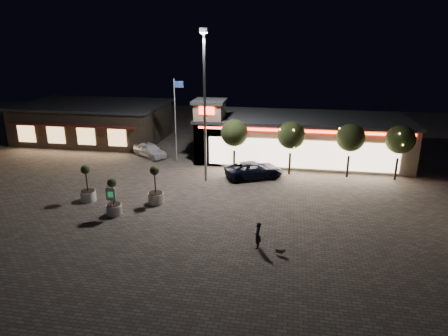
% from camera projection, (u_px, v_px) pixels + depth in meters
% --- Properties ---
extents(ground, '(90.00, 90.00, 0.00)m').
position_uv_depth(ground, '(152.00, 219.00, 26.95)').
color(ground, '#685E54').
rests_on(ground, ground).
extents(retail_building, '(20.40, 8.40, 6.10)m').
position_uv_depth(retail_building, '(296.00, 137.00, 39.53)').
color(retail_building, tan).
rests_on(retail_building, ground).
extents(restaurant_building, '(16.40, 11.00, 4.30)m').
position_uv_depth(restaurant_building, '(95.00, 121.00, 47.17)').
color(restaurant_building, '#382D23').
rests_on(restaurant_building, ground).
extents(floodlight_pole, '(0.60, 0.40, 12.38)m').
position_uv_depth(floodlight_pole, '(205.00, 98.00, 31.90)').
color(floodlight_pole, gray).
rests_on(floodlight_pole, ground).
extents(flagpole, '(0.95, 0.10, 8.00)m').
position_uv_depth(flagpole, '(176.00, 114.00, 37.91)').
color(flagpole, white).
rests_on(flagpole, ground).
extents(string_tree_a, '(2.42, 2.42, 4.79)m').
position_uv_depth(string_tree_a, '(234.00, 133.00, 35.48)').
color(string_tree_a, '#332319').
rests_on(string_tree_a, ground).
extents(string_tree_b, '(2.42, 2.42, 4.79)m').
position_uv_depth(string_tree_b, '(291.00, 135.00, 34.68)').
color(string_tree_b, '#332319').
rests_on(string_tree_b, ground).
extents(string_tree_c, '(2.42, 2.42, 4.79)m').
position_uv_depth(string_tree_c, '(351.00, 138.00, 33.89)').
color(string_tree_c, '#332319').
rests_on(string_tree_c, ground).
extents(string_tree_d, '(2.42, 2.42, 4.79)m').
position_uv_depth(string_tree_d, '(400.00, 140.00, 33.25)').
color(string_tree_d, '#332319').
rests_on(string_tree_d, ground).
extents(pickup_truck, '(5.59, 4.16, 1.41)m').
position_uv_depth(pickup_truck, '(254.00, 170.00, 34.69)').
color(pickup_truck, black).
rests_on(pickup_truck, ground).
extents(white_sedan, '(4.40, 3.83, 1.43)m').
position_uv_depth(white_sedan, '(150.00, 150.00, 40.63)').
color(white_sedan, white).
rests_on(white_sedan, ground).
extents(pedestrian, '(0.39, 0.59, 1.60)m').
position_uv_depth(pedestrian, '(258.00, 235.00, 23.14)').
color(pedestrian, black).
rests_on(pedestrian, ground).
extents(dog, '(0.56, 0.31, 0.30)m').
position_uv_depth(dog, '(281.00, 251.00, 22.47)').
color(dog, '#59514C').
rests_on(dog, ground).
extents(planter_left, '(1.14, 1.14, 2.81)m').
position_uv_depth(planter_left, '(88.00, 190.00, 29.76)').
color(planter_left, silver).
rests_on(planter_left, ground).
extents(planter_mid, '(1.08, 1.08, 2.64)m').
position_uv_depth(planter_mid, '(114.00, 203.00, 27.50)').
color(planter_mid, silver).
rests_on(planter_mid, ground).
extents(planter_right, '(1.17, 1.17, 2.88)m').
position_uv_depth(planter_right, '(156.00, 192.00, 29.34)').
color(planter_right, silver).
rests_on(planter_right, ground).
extents(valet_sign, '(0.70, 0.12, 2.12)m').
position_uv_depth(valet_sign, '(111.00, 197.00, 26.89)').
color(valet_sign, gray).
rests_on(valet_sign, ground).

